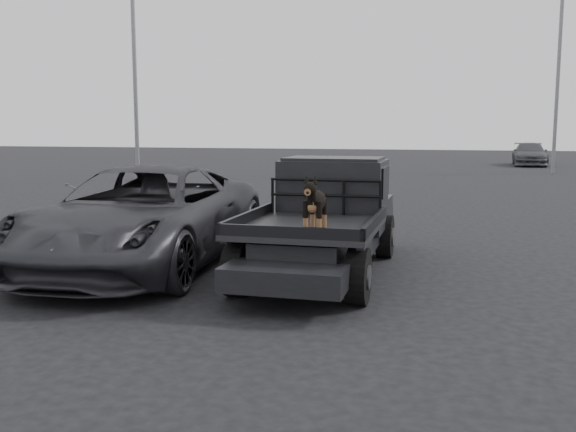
% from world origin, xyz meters
% --- Properties ---
extents(ground, '(120.00, 120.00, 0.00)m').
position_xyz_m(ground, '(0.00, 0.00, 0.00)').
color(ground, black).
rests_on(ground, ground).
extents(flatbed_ute, '(2.00, 5.40, 0.92)m').
position_xyz_m(flatbed_ute, '(-0.06, 1.96, 0.46)').
color(flatbed_ute, black).
rests_on(flatbed_ute, ground).
extents(ute_cab, '(1.72, 1.30, 0.88)m').
position_xyz_m(ute_cab, '(-0.06, 2.91, 1.36)').
color(ute_cab, black).
rests_on(ute_cab, flatbed_ute).
extents(headache_rack, '(1.80, 0.08, 0.55)m').
position_xyz_m(headache_rack, '(-0.06, 2.16, 1.20)').
color(headache_rack, black).
rests_on(headache_rack, flatbed_ute).
extents(dog, '(0.32, 0.60, 0.74)m').
position_xyz_m(dog, '(0.18, 0.28, 1.29)').
color(dog, black).
rests_on(dog, flatbed_ute).
extents(parked_suv, '(3.12, 6.14, 1.66)m').
position_xyz_m(parked_suv, '(-3.06, 1.74, 0.83)').
color(parked_suv, '#2F2E34').
rests_on(parked_suv, ground).
extents(distant_car_b, '(2.10, 4.78, 1.37)m').
position_xyz_m(distant_car_b, '(6.21, 33.56, 0.68)').
color(distant_car_b, '#48484C').
rests_on(distant_car_b, ground).
extents(floodlight_near, '(1.08, 0.28, 13.22)m').
position_xyz_m(floodlight_near, '(-11.68, 17.82, 7.20)').
color(floodlight_near, slate).
rests_on(floodlight_near, ground).
extents(floodlight_mid, '(1.08, 0.28, 13.42)m').
position_xyz_m(floodlight_mid, '(6.62, 26.65, 7.31)').
color(floodlight_mid, slate).
rests_on(floodlight_mid, ground).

